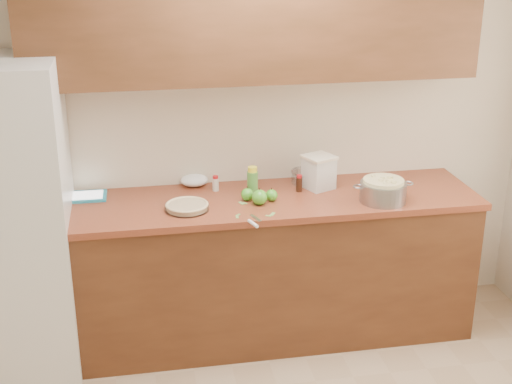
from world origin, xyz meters
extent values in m
plane|color=beige|center=(0.00, 1.80, 1.30)|extent=(3.60, 0.00, 3.60)
cube|color=#5C321A|center=(0.00, 1.48, 0.44)|extent=(2.60, 0.65, 0.88)
cube|color=#9C432A|center=(0.00, 1.48, 0.90)|extent=(2.64, 0.68, 0.04)
cube|color=brown|center=(0.00, 1.63, 1.95)|extent=(2.60, 0.34, 0.70)
cube|color=silver|center=(-1.44, 1.44, 0.90)|extent=(0.70, 0.70, 1.80)
cylinder|color=silver|center=(-0.44, 1.37, 0.94)|extent=(0.25, 0.25, 0.03)
cylinder|color=#D2BA84|center=(-0.44, 1.37, 0.94)|extent=(0.23, 0.23, 0.03)
torus|color=#D2BA84|center=(-0.44, 1.37, 0.95)|extent=(0.25, 0.25, 0.02)
cylinder|color=gray|center=(0.71, 1.30, 0.98)|extent=(0.27, 0.27, 0.12)
torus|color=gray|center=(0.56, 1.30, 1.02)|extent=(0.06, 0.06, 0.01)
torus|color=gray|center=(0.86, 1.30, 1.02)|extent=(0.06, 0.06, 0.01)
cylinder|color=#F3E5A4|center=(0.71, 1.30, 0.99)|extent=(0.24, 0.24, 0.12)
cube|color=silver|center=(0.39, 1.58, 1.02)|extent=(0.21, 0.21, 0.19)
cube|color=beige|center=(0.39, 1.58, 1.12)|extent=(0.22, 0.22, 0.02)
cube|color=teal|center=(-1.01, 1.67, 0.93)|extent=(0.24, 0.19, 0.02)
cube|color=white|center=(-1.01, 1.67, 0.94)|extent=(0.20, 0.15, 0.00)
cube|color=gray|center=(-0.07, 1.18, 0.92)|extent=(0.05, 0.11, 0.00)
cylinder|color=white|center=(-0.10, 1.08, 0.93)|extent=(0.05, 0.10, 0.02)
cylinder|color=#4C8C38|center=(-0.03, 1.54, 0.99)|extent=(0.07, 0.07, 0.15)
cylinder|color=yellow|center=(-0.03, 1.54, 1.08)|extent=(0.06, 0.06, 0.03)
cylinder|color=beige|center=(-0.24, 1.65, 0.96)|extent=(0.04, 0.04, 0.08)
cylinder|color=red|center=(-0.24, 1.65, 1.01)|extent=(0.03, 0.03, 0.02)
cylinder|color=black|center=(0.26, 1.55, 0.96)|extent=(0.04, 0.04, 0.09)
cylinder|color=red|center=(0.26, 1.55, 1.02)|extent=(0.03, 0.03, 0.02)
cylinder|color=silver|center=(0.35, 1.68, 0.96)|extent=(0.20, 0.20, 0.08)
torus|color=silver|center=(0.35, 1.68, 0.99)|extent=(0.22, 0.22, 0.01)
ellipsoid|color=white|center=(-0.36, 1.76, 0.96)|extent=(0.18, 0.15, 0.07)
sphere|color=green|center=(-0.07, 1.45, 0.96)|extent=(0.07, 0.07, 0.07)
cylinder|color=#3F2D19|center=(-0.07, 1.45, 1.00)|extent=(0.01, 0.01, 0.01)
sphere|color=green|center=(0.07, 1.42, 0.96)|extent=(0.07, 0.07, 0.07)
cylinder|color=#3F2D19|center=(0.07, 1.42, 1.00)|extent=(0.01, 0.01, 0.01)
sphere|color=green|center=(-0.01, 1.37, 0.97)|extent=(0.09, 0.09, 0.09)
cylinder|color=#3F2D19|center=(-0.01, 1.37, 1.02)|extent=(0.01, 0.01, 0.01)
cube|color=#7DB055|center=(-0.10, 1.41, 0.92)|extent=(0.03, 0.03, 0.00)
cube|color=#7DB055|center=(-0.17, 1.21, 0.92)|extent=(0.02, 0.04, 0.00)
cube|color=#7DB055|center=(-0.16, 1.24, 0.92)|extent=(0.03, 0.03, 0.00)
cube|color=#7DB055|center=(0.03, 1.22, 0.92)|extent=(0.04, 0.05, 0.00)
cube|color=#7DB055|center=(0.00, 1.20, 0.92)|extent=(0.03, 0.03, 0.00)
cube|color=#7DB055|center=(-0.12, 1.41, 0.92)|extent=(0.03, 0.05, 0.00)
camera|label=1|loc=(-0.72, -2.41, 2.46)|focal=50.00mm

